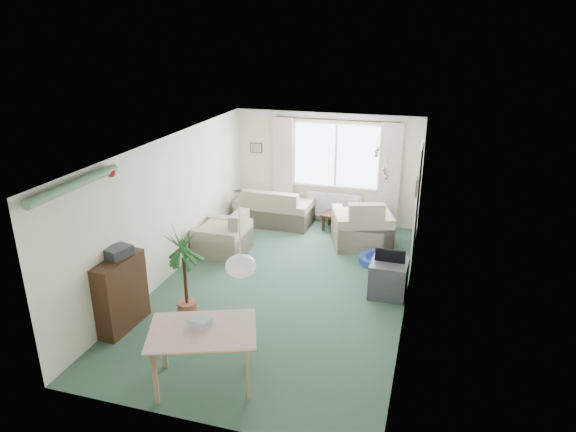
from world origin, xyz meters
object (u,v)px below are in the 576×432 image
(dining_table, at_px, (204,357))
(pet_bed, at_px, (377,260))
(bookshelf, at_px, (121,294))
(tv_cube, at_px, (389,278))
(houseplant, at_px, (185,275))
(sofa, at_px, (275,206))
(coffee_table, at_px, (341,223))
(armchair_corner, at_px, (362,221))
(armchair_left, at_px, (222,232))

(dining_table, height_order, pet_bed, dining_table)
(bookshelf, height_order, tv_cube, bookshelf)
(houseplant, distance_m, dining_table, 1.58)
(bookshelf, xyz_separation_m, pet_bed, (3.24, 3.15, -0.47))
(dining_table, height_order, tv_cube, dining_table)
(sofa, bearing_deg, coffee_table, -178.23)
(sofa, xyz_separation_m, armchair_corner, (1.99, -0.57, 0.08))
(armchair_left, relative_size, coffee_table, 1.21)
(sofa, height_order, pet_bed, sofa)
(sofa, relative_size, pet_bed, 2.42)
(sofa, relative_size, coffee_table, 2.07)
(armchair_corner, bearing_deg, pet_bed, 99.05)
(coffee_table, relative_size, bookshelf, 0.73)
(bookshelf, bearing_deg, tv_cube, 33.33)
(sofa, bearing_deg, armchair_left, 76.75)
(sofa, distance_m, bookshelf, 4.62)
(armchair_corner, xyz_separation_m, coffee_table, (-0.51, 0.57, -0.31))
(armchair_corner, xyz_separation_m, armchair_left, (-2.46, -1.19, -0.06))
(armchair_left, bearing_deg, pet_bed, 97.46)
(armchair_left, xyz_separation_m, tv_cube, (3.20, -0.74, -0.14))
(bookshelf, distance_m, dining_table, 1.84)
(dining_table, bearing_deg, pet_bed, 68.12)
(coffee_table, bearing_deg, armchair_left, -137.96)
(armchair_corner, relative_size, coffee_table, 1.39)
(armchair_corner, bearing_deg, dining_table, 57.85)
(sofa, height_order, coffee_table, sofa)
(bookshelf, relative_size, houseplant, 0.74)
(armchair_corner, relative_size, armchair_left, 1.15)
(dining_table, bearing_deg, armchair_corner, 76.44)
(sofa, bearing_deg, armchair_corner, 165.78)
(sofa, height_order, tv_cube, sofa)
(sofa, relative_size, armchair_corner, 1.49)
(coffee_table, bearing_deg, houseplant, -110.44)
(sofa, height_order, bookshelf, bookshelf)
(armchair_left, distance_m, bookshelf, 2.81)
(coffee_table, bearing_deg, sofa, 180.00)
(armchair_corner, height_order, houseplant, houseplant)
(sofa, distance_m, dining_table, 5.42)
(pet_bed, bearing_deg, tv_cube, -74.65)
(tv_cube, relative_size, pet_bed, 0.94)
(houseplant, bearing_deg, tv_cube, 29.75)
(coffee_table, height_order, bookshelf, bookshelf)
(sofa, distance_m, armchair_left, 1.82)
(armchair_corner, distance_m, tv_cube, 2.08)
(armchair_corner, bearing_deg, armchair_left, 7.22)
(armchair_corner, height_order, pet_bed, armchair_corner)
(armchair_corner, height_order, tv_cube, armchair_corner)
(houseplant, height_order, tv_cube, houseplant)
(tv_cube, bearing_deg, houseplant, -148.48)
(armchair_left, bearing_deg, dining_table, 20.39)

